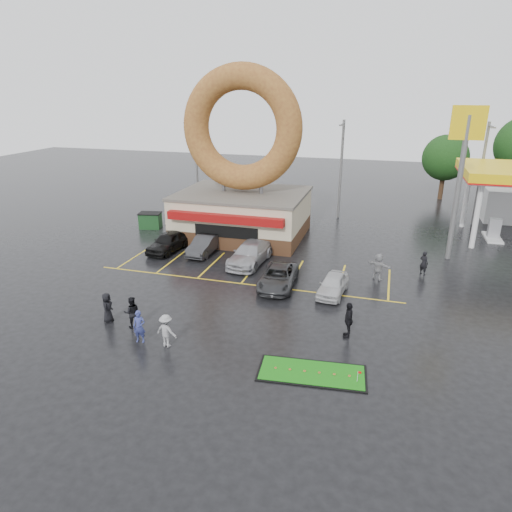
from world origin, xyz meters
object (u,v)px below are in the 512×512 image
(donut_shop, at_px, (242,183))
(streetlight_right, at_px, (481,172))
(streetlight_mid, at_px, (341,167))
(car_black, at_px, (168,242))
(streetlight_left, at_px, (196,162))
(putting_green, at_px, (312,373))
(dumpster, at_px, (150,221))
(shell_sign, at_px, (463,156))
(car_dgrey, at_px, (205,245))
(person_blue, at_px, (139,327))
(car_white, at_px, (333,285))
(person_cameraman, at_px, (349,320))
(car_grey, at_px, (278,277))
(car_silver, at_px, (250,253))

(donut_shop, relative_size, streetlight_right, 1.50)
(donut_shop, distance_m, streetlight_right, 21.00)
(streetlight_mid, bearing_deg, car_black, -130.25)
(streetlight_left, height_order, car_black, streetlight_left)
(putting_green, bearing_deg, streetlight_left, 122.70)
(streetlight_left, distance_m, dumpster, 8.37)
(shell_sign, xyz_separation_m, car_dgrey, (-17.36, -4.00, -6.71))
(person_blue, bearing_deg, dumpster, 106.83)
(streetlight_right, xyz_separation_m, car_white, (-10.24, -18.42, -4.17))
(donut_shop, bearing_deg, streetlight_mid, 48.62)
(car_black, relative_size, car_dgrey, 1.06)
(streetlight_mid, height_order, person_cameraman, streetlight_mid)
(donut_shop, relative_size, car_grey, 2.97)
(shell_sign, distance_m, streetlight_mid, 12.93)
(dumpster, bearing_deg, person_cameraman, -49.18)
(streetlight_left, distance_m, person_cameraman, 27.57)
(streetlight_right, height_order, dumpster, streetlight_right)
(streetlight_left, distance_m, car_grey, 20.83)
(shell_sign, xyz_separation_m, putting_green, (-7.03, -16.96, -7.34))
(streetlight_left, xyz_separation_m, car_black, (2.82, -12.21, -4.05))
(car_grey, relative_size, person_cameraman, 2.44)
(donut_shop, height_order, streetlight_mid, donut_shop)
(dumpster, bearing_deg, shell_sign, -13.82)
(donut_shop, height_order, shell_sign, donut_shop)
(donut_shop, bearing_deg, dumpster, -178.81)
(shell_sign, bearing_deg, person_blue, -132.95)
(streetlight_mid, distance_m, streetlight_right, 12.04)
(donut_shop, xyz_separation_m, streetlight_mid, (7.00, 7.95, 0.32))
(streetlight_left, relative_size, car_silver, 1.77)
(car_dgrey, bearing_deg, car_grey, -31.18)
(shell_sign, xyz_separation_m, person_blue, (-15.52, -16.67, -6.55))
(car_dgrey, height_order, dumpster, car_dgrey)
(car_white, relative_size, dumpster, 1.98)
(car_grey, distance_m, putting_green, 9.36)
(streetlight_left, bearing_deg, car_grey, -52.80)
(donut_shop, bearing_deg, streetlight_right, 25.21)
(car_grey, bearing_deg, dumpster, 143.10)
(car_black, distance_m, car_dgrey, 2.84)
(car_dgrey, relative_size, person_blue, 2.46)
(person_cameraman, bearing_deg, car_dgrey, -135.03)
(car_dgrey, distance_m, car_white, 11.07)
(streetlight_left, relative_size, car_grey, 1.98)
(streetlight_left, relative_size, car_black, 2.09)
(streetlight_right, height_order, putting_green, streetlight_right)
(donut_shop, bearing_deg, putting_green, -63.42)
(dumpster, bearing_deg, person_blue, -74.80)
(shell_sign, xyz_separation_m, car_grey, (-10.66, -8.34, -6.75))
(car_silver, relative_size, person_cameraman, 2.72)
(car_dgrey, relative_size, car_silver, 0.80)
(car_black, bearing_deg, dumpster, 136.69)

